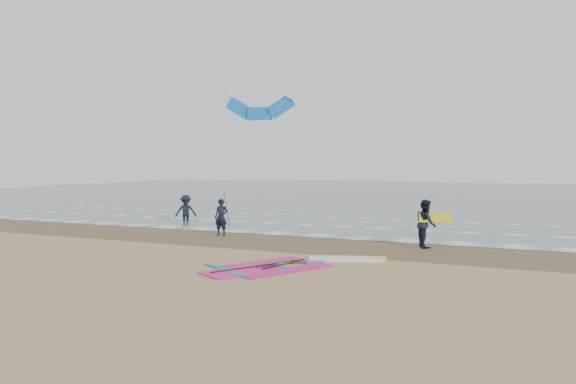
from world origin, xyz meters
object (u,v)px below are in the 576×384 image
at_px(windsurf_rig, 295,265).
at_px(surf_kite, 260,102).
at_px(person_standing, 221,217).
at_px(person_walking, 426,224).
at_px(person_wading, 186,205).

relative_size(windsurf_rig, surf_kite, 0.70).
distance_m(person_standing, person_walking, 9.28).
height_order(windsurf_rig, surf_kite, surf_kite).
relative_size(windsurf_rig, person_walking, 2.81).
bearing_deg(person_wading, person_walking, -50.46).
bearing_deg(person_standing, surf_kite, 100.26).
bearing_deg(person_walking, person_wading, 52.36).
distance_m(windsurf_rig, person_standing, 7.95).
bearing_deg(person_wading, person_standing, -75.60).
height_order(person_wading, surf_kite, surf_kite).
xyz_separation_m(windsurf_rig, person_standing, (-5.88, 5.29, 0.83)).
bearing_deg(windsurf_rig, surf_kite, 120.15).
bearing_deg(person_walking, windsurf_rig, 126.62).
distance_m(person_standing, person_wading, 6.47).
bearing_deg(windsurf_rig, person_standing, 138.03).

